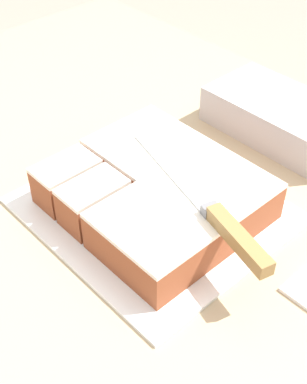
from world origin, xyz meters
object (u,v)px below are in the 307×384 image
(cake, at_px, (156,192))
(storage_box, at_px, (281,117))
(cake_board, at_px, (153,209))
(knife, at_px, (223,223))

(cake, xyz_separation_m, storage_box, (-0.00, 0.33, -0.00))
(cake_board, height_order, cake, cake)
(cake, bearing_deg, storage_box, 90.26)
(cake_board, relative_size, storage_box, 1.37)
(knife, bearing_deg, cake_board, 11.76)
(cake, relative_size, knife, 0.89)
(cake_board, height_order, knife, knife)
(cake_board, distance_m, cake, 0.04)
(cake_board, bearing_deg, storage_box, 89.77)
(cake_board, relative_size, knife, 1.11)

